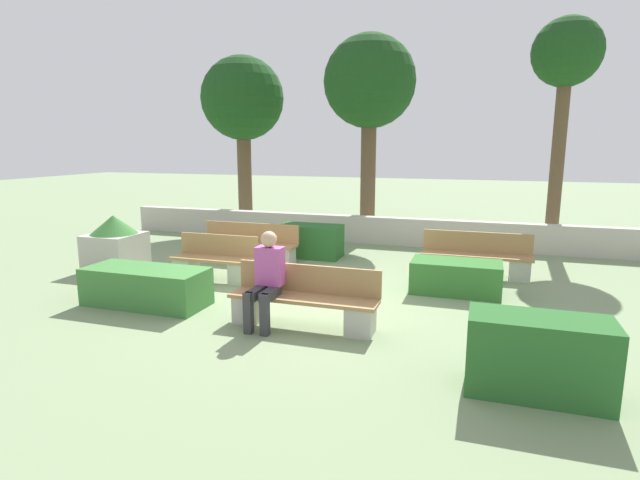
% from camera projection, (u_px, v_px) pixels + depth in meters
% --- Properties ---
extents(ground_plane, '(60.00, 60.00, 0.00)m').
position_uv_depth(ground_plane, '(303.00, 298.00, 8.32)').
color(ground_plane, gray).
extents(perimeter_wall, '(13.81, 0.30, 0.69)m').
position_uv_depth(perimeter_wall, '(369.00, 230.00, 12.89)').
color(perimeter_wall, '#B7B2A8').
rests_on(perimeter_wall, ground_plane).
extents(bench_front, '(2.11, 0.48, 0.84)m').
position_uv_depth(bench_front, '(304.00, 303.00, 6.96)').
color(bench_front, '#A37A4C').
rests_on(bench_front, ground_plane).
extents(bench_left_side, '(1.62, 0.48, 0.84)m').
position_uv_depth(bench_left_side, '(214.00, 264.00, 9.35)').
color(bench_left_side, '#A37A4C').
rests_on(bench_left_side, ground_plane).
extents(bench_right_side, '(2.19, 0.49, 0.84)m').
position_uv_depth(bench_right_side, '(248.00, 247.00, 10.73)').
color(bench_right_side, '#A37A4C').
rests_on(bench_right_side, ground_plane).
extents(bench_back, '(2.06, 0.49, 0.84)m').
position_uv_depth(bench_back, '(476.00, 259.00, 9.62)').
color(bench_back, '#A37A4C').
rests_on(bench_back, ground_plane).
extents(person_seated_man, '(0.38, 0.64, 1.34)m').
position_uv_depth(person_seated_man, '(266.00, 275.00, 6.91)').
color(person_seated_man, '#333338').
rests_on(person_seated_man, ground_plane).
extents(hedge_block_near_left, '(1.39, 0.63, 0.82)m').
position_uv_depth(hedge_block_near_left, '(538.00, 356.00, 5.04)').
color(hedge_block_near_left, '#286028').
rests_on(hedge_block_near_left, ground_plane).
extents(hedge_block_near_right, '(1.50, 0.79, 0.56)m').
position_uv_depth(hedge_block_near_right, '(456.00, 277.00, 8.56)').
color(hedge_block_near_right, '#33702D').
rests_on(hedge_block_near_right, ground_plane).
extents(hedge_block_mid_left, '(1.96, 0.81, 0.60)m').
position_uv_depth(hedge_block_mid_left, '(146.00, 286.00, 7.91)').
color(hedge_block_mid_left, '#3D7A38').
rests_on(hedge_block_mid_left, ground_plane).
extents(hedge_block_mid_right, '(1.39, 0.72, 0.73)m').
position_uv_depth(hedge_block_mid_right, '(311.00, 241.00, 11.29)').
color(hedge_block_mid_right, '#286028').
rests_on(hedge_block_mid_right, ground_plane).
extents(planter_corner_left, '(0.97, 0.97, 1.12)m').
position_uv_depth(planter_corner_left, '(115.00, 243.00, 10.10)').
color(planter_corner_left, '#B7B2A8').
rests_on(planter_corner_left, ground_plane).
extents(tree_leftmost, '(2.42, 2.42, 5.05)m').
position_uv_depth(tree_leftmost, '(243.00, 101.00, 14.59)').
color(tree_leftmost, brown).
rests_on(tree_leftmost, ground_plane).
extents(tree_center_left, '(2.42, 2.42, 5.35)m').
position_uv_depth(tree_center_left, '(370.00, 85.00, 13.06)').
color(tree_center_left, brown).
rests_on(tree_center_left, ground_plane).
extents(tree_center_right, '(1.59, 1.59, 5.41)m').
position_uv_depth(tree_center_right, '(566.00, 63.00, 11.55)').
color(tree_center_right, brown).
rests_on(tree_center_right, ground_plane).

